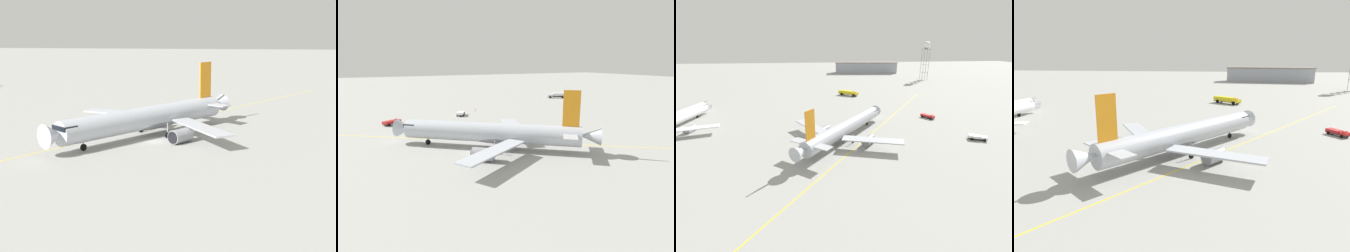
% 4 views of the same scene
% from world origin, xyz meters
% --- Properties ---
extents(ground_plane, '(600.00, 600.00, 0.00)m').
position_xyz_m(ground_plane, '(0.00, 0.00, 0.00)').
color(ground_plane, '#9E9E99').
extents(airliner_main, '(35.66, 29.81, 12.37)m').
position_xyz_m(airliner_main, '(3.84, 1.54, 3.18)').
color(airliner_main, '#B2B7C1').
rests_on(airliner_main, ground_plane).
extents(ops_pickup_truck, '(5.31, 4.26, 1.41)m').
position_xyz_m(ops_pickup_truck, '(-12.38, 34.83, 0.81)').
color(ops_pickup_truck, '#232326').
rests_on(ops_pickup_truck, ground_plane).
extents(fire_tender_truck, '(8.67, 10.40, 2.50)m').
position_xyz_m(fire_tender_truck, '(-56.59, 10.93, 1.54)').
color(fire_tender_truck, '#232326').
rests_on(fire_tender_truck, ground_plane).
extents(terminal_shed, '(22.38, 60.08, 10.23)m').
position_xyz_m(terminal_shed, '(-159.96, 42.78, 5.14)').
color(terminal_shed, '#999EA8').
rests_on(terminal_shed, ground_plane).
extents(taxiway_centreline, '(125.83, 89.11, 0.01)m').
position_xyz_m(taxiway_centreline, '(7.02, 5.78, 0.00)').
color(taxiway_centreline, yellow).
rests_on(taxiway_centreline, ground_plane).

